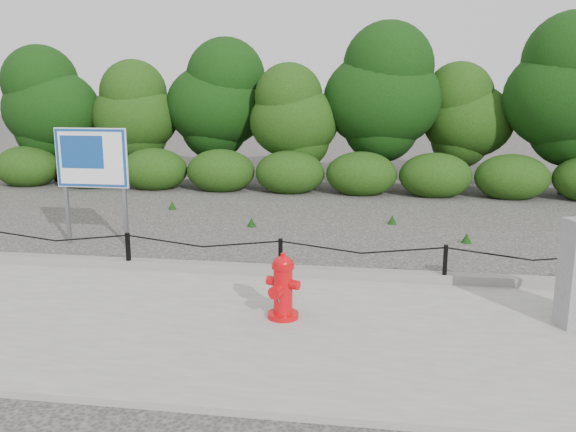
# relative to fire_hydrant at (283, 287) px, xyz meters

# --- Properties ---
(ground) EXTENTS (90.00, 90.00, 0.00)m
(ground) POSITION_rel_fire_hydrant_xyz_m (-0.31, 1.71, -0.49)
(ground) COLOR #2D2B28
(ground) RESTS_ON ground
(sidewalk) EXTENTS (14.00, 4.00, 0.08)m
(sidewalk) POSITION_rel_fire_hydrant_xyz_m (-0.31, -0.29, -0.45)
(sidewalk) COLOR gray
(sidewalk) RESTS_ON ground
(curb) EXTENTS (14.00, 0.22, 0.14)m
(curb) POSITION_rel_fire_hydrant_xyz_m (-0.31, 1.76, -0.34)
(curb) COLOR slate
(curb) RESTS_ON sidewalk
(chain_barrier) EXTENTS (10.06, 0.06, 0.60)m
(chain_barrier) POSITION_rel_fire_hydrant_xyz_m (-0.31, 1.71, -0.03)
(chain_barrier) COLOR black
(chain_barrier) RESTS_ON sidewalk
(treeline) EXTENTS (20.25, 3.69, 4.77)m
(treeline) POSITION_rel_fire_hydrant_xyz_m (0.44, 10.64, 2.02)
(treeline) COLOR black
(treeline) RESTS_ON ground
(fire_hydrant) EXTENTS (0.52, 0.52, 0.86)m
(fire_hydrant) POSITION_rel_fire_hydrant_xyz_m (0.00, 0.00, 0.00)
(fire_hydrant) COLOR red
(fire_hydrant) RESTS_ON sidewalk
(advertising_sign) EXTENTS (1.39, 0.13, 2.22)m
(advertising_sign) POSITION_rel_fire_hydrant_xyz_m (-4.15, 3.35, 1.08)
(advertising_sign) COLOR slate
(advertising_sign) RESTS_ON ground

